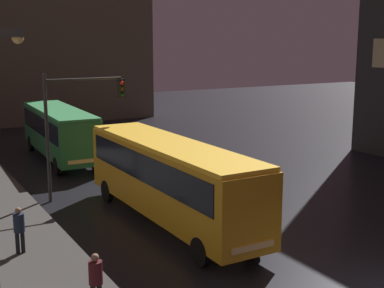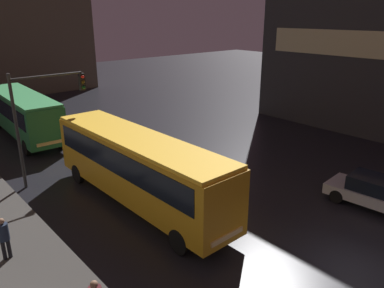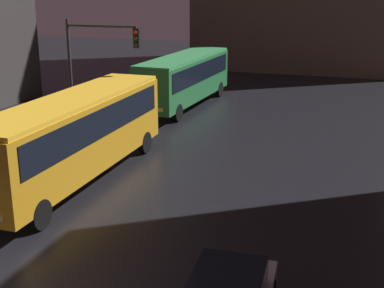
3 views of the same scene
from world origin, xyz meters
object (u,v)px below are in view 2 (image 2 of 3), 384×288
at_px(bus_far, 23,111).
at_px(car_taxi, 376,192).
at_px(traffic_light_main, 43,107).
at_px(pedestrian_near, 4,235).
at_px(bus_near, 138,163).

relative_size(bus_far, car_taxi, 2.34).
bearing_deg(bus_far, traffic_light_main, 82.04).
distance_m(bus_far, traffic_light_main, 8.87).
bearing_deg(bus_far, car_taxi, 114.27).
bearing_deg(traffic_light_main, pedestrian_near, -124.13).
distance_m(bus_near, car_taxi, 11.10).
bearing_deg(car_taxi, traffic_light_main, -56.27).
distance_m(bus_far, car_taxi, 23.07).
height_order(bus_far, pedestrian_near, bus_far).
relative_size(car_taxi, pedestrian_near, 2.71).
bearing_deg(bus_near, pedestrian_near, 4.09).
height_order(car_taxi, traffic_light_main, traffic_light_main).
distance_m(car_taxi, pedestrian_near, 15.78).
xyz_separation_m(car_taxi, pedestrian_near, (-14.15, 6.98, 0.37)).
xyz_separation_m(bus_near, car_taxi, (8.10, -7.46, -1.34)).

